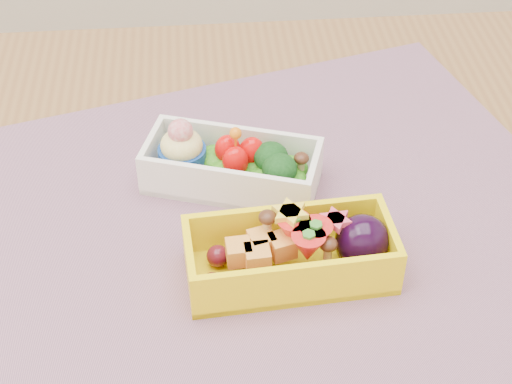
{
  "coord_description": "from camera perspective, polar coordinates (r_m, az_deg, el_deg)",
  "views": [
    {
      "loc": [
        -0.05,
        -0.47,
        1.24
      ],
      "look_at": [
        -0.01,
        0.04,
        0.79
      ],
      "focal_mm": 56.51,
      "sensor_mm": 36.0,
      "label": 1
    }
  ],
  "objects": [
    {
      "name": "placemat",
      "position": [
        0.7,
        -0.58,
        -2.66
      ],
      "size": [
        0.68,
        0.59,
        0.0
      ],
      "primitive_type": "cube",
      "rotation": [
        0.0,
        0.0,
        0.27
      ],
      "color": "gray",
      "rests_on": "table"
    },
    {
      "name": "bento_white",
      "position": [
        0.73,
        -1.79,
        1.92
      ],
      "size": [
        0.17,
        0.11,
        0.06
      ],
      "rotation": [
        0.0,
        0.0,
        -0.31
      ],
      "color": "white",
      "rests_on": "placemat"
    },
    {
      "name": "table",
      "position": [
        0.75,
        0.98,
        -10.13
      ],
      "size": [
        1.2,
        0.8,
        0.75
      ],
      "color": "brown",
      "rests_on": "ground"
    },
    {
      "name": "bento_yellow",
      "position": [
        0.65,
        2.78,
        -4.31
      ],
      "size": [
        0.17,
        0.09,
        0.06
      ],
      "rotation": [
        0.0,
        0.0,
        0.07
      ],
      "color": "yellow",
      "rests_on": "placemat"
    }
  ]
}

